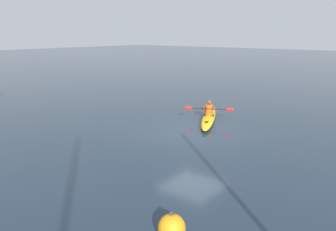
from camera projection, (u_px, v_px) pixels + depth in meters
name	position (u px, v px, depth m)	size (l,w,h in m)	color
ground_plane	(193.00, 133.00, 15.09)	(160.00, 160.00, 0.00)	#1E2D3D
kayak	(209.00, 117.00, 17.31)	(2.92, 4.70, 0.31)	#EAB214
kayaker	(209.00, 108.00, 17.24)	(2.16, 1.19, 0.72)	#E04C14
mooring_buoy_channel_marker	(172.00, 228.00, 7.26)	(0.59, 0.59, 0.64)	orange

